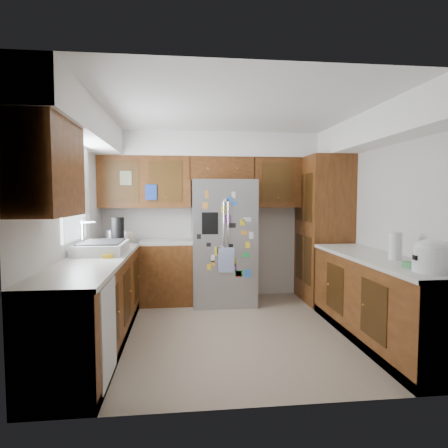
% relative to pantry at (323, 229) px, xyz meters
% --- Properties ---
extents(floor, '(3.60, 3.60, 0.00)m').
position_rel_pantry_xyz_m(floor, '(-1.50, -1.15, -1.07)').
color(floor, gray).
rests_on(floor, ground).
extents(room_shell, '(3.64, 3.24, 2.52)m').
position_rel_pantry_xyz_m(room_shell, '(-1.61, -0.79, 0.75)').
color(room_shell, beige).
rests_on(room_shell, ground).
extents(left_counter_run, '(1.36, 3.20, 0.92)m').
position_rel_pantry_xyz_m(left_counter_run, '(-2.86, -1.12, -0.65)').
color(left_counter_run, '#46250D').
rests_on(left_counter_run, ground).
extents(right_counter_run, '(0.63, 2.25, 0.92)m').
position_rel_pantry_xyz_m(right_counter_run, '(0.00, -1.62, -0.65)').
color(right_counter_run, '#46250D').
rests_on(right_counter_run, ground).
extents(pantry, '(0.60, 0.90, 2.15)m').
position_rel_pantry_xyz_m(pantry, '(0.00, 0.00, 0.00)').
color(pantry, '#46250D').
rests_on(pantry, ground).
extents(fridge, '(0.90, 0.79, 1.80)m').
position_rel_pantry_xyz_m(fridge, '(-1.50, 0.05, -0.17)').
color(fridge, '#A5A4AA').
rests_on(fridge, ground).
extents(bridge_cabinet, '(0.96, 0.34, 0.35)m').
position_rel_pantry_xyz_m(bridge_cabinet, '(-1.50, 0.28, 0.90)').
color(bridge_cabinet, '#46250D').
rests_on(bridge_cabinet, fridge).
extents(fridge_top_items, '(0.59, 0.33, 0.28)m').
position_rel_pantry_xyz_m(fridge_top_items, '(-1.48, 0.27, 1.20)').
color(fridge_top_items, '#274BA9').
rests_on(fridge_top_items, bridge_cabinet).
extents(sink_assembly, '(0.52, 0.74, 0.37)m').
position_rel_pantry_xyz_m(sink_assembly, '(-3.00, -1.05, -0.09)').
color(sink_assembly, silver).
rests_on(sink_assembly, left_counter_run).
extents(left_counter_clutter, '(0.34, 0.94, 0.38)m').
position_rel_pantry_xyz_m(left_counter_clutter, '(-2.94, -0.32, -0.02)').
color(left_counter_clutter, black).
rests_on(left_counter_clutter, left_counter_run).
extents(rice_cooker, '(0.32, 0.31, 0.28)m').
position_rel_pantry_xyz_m(rice_cooker, '(-0.00, -2.46, -0.01)').
color(rice_cooker, white).
rests_on(rice_cooker, right_counter_run).
extents(paper_towel, '(0.12, 0.12, 0.28)m').
position_rel_pantry_xyz_m(paper_towel, '(0.05, -1.83, -0.02)').
color(paper_towel, white).
rests_on(paper_towel, right_counter_run).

